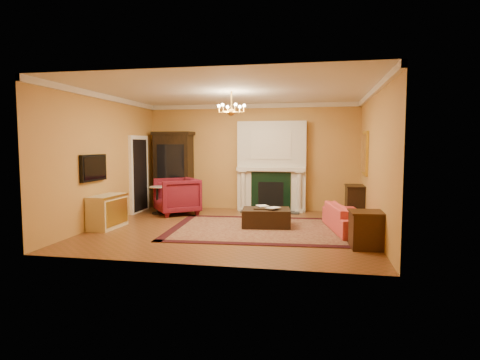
% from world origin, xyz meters
% --- Properties ---
extents(floor, '(6.00, 5.50, 0.02)m').
position_xyz_m(floor, '(0.00, 0.00, -0.01)').
color(floor, brown).
rests_on(floor, ground).
extents(ceiling, '(6.00, 5.50, 0.02)m').
position_xyz_m(ceiling, '(0.00, 0.00, 3.01)').
color(ceiling, silver).
rests_on(ceiling, wall_back).
extents(wall_back, '(6.00, 0.02, 3.00)m').
position_xyz_m(wall_back, '(0.00, 2.76, 1.50)').
color(wall_back, '#C39346').
rests_on(wall_back, floor).
extents(wall_front, '(6.00, 0.02, 3.00)m').
position_xyz_m(wall_front, '(0.00, -2.76, 1.50)').
color(wall_front, '#C39346').
rests_on(wall_front, floor).
extents(wall_left, '(0.02, 5.50, 3.00)m').
position_xyz_m(wall_left, '(-3.01, 0.00, 1.50)').
color(wall_left, '#C39346').
rests_on(wall_left, floor).
extents(wall_right, '(0.02, 5.50, 3.00)m').
position_xyz_m(wall_right, '(3.01, 0.00, 1.50)').
color(wall_right, '#C39346').
rests_on(wall_right, floor).
extents(fireplace, '(1.90, 0.70, 2.50)m').
position_xyz_m(fireplace, '(0.60, 2.57, 1.19)').
color(fireplace, silver).
rests_on(fireplace, wall_back).
extents(crown_molding, '(6.00, 5.50, 0.12)m').
position_xyz_m(crown_molding, '(0.00, 0.96, 2.94)').
color(crown_molding, white).
rests_on(crown_molding, ceiling).
extents(doorway, '(0.08, 1.05, 2.10)m').
position_xyz_m(doorway, '(-2.95, 1.70, 1.05)').
color(doorway, white).
rests_on(doorway, wall_left).
extents(tv_panel, '(0.09, 0.95, 0.58)m').
position_xyz_m(tv_panel, '(-2.95, -0.60, 1.35)').
color(tv_panel, black).
rests_on(tv_panel, wall_left).
extents(gilt_mirror, '(0.06, 0.76, 1.05)m').
position_xyz_m(gilt_mirror, '(2.97, 1.40, 1.65)').
color(gilt_mirror, gold).
rests_on(gilt_mirror, wall_right).
extents(chandelier, '(0.63, 0.55, 0.53)m').
position_xyz_m(chandelier, '(-0.00, 0.00, 2.61)').
color(chandelier, gold).
rests_on(chandelier, ceiling).
extents(oriental_rug, '(4.07, 3.15, 0.02)m').
position_xyz_m(oriental_rug, '(0.62, 0.03, 0.01)').
color(oriental_rug, '#480F14').
rests_on(oriental_rug, floor).
extents(china_cabinet, '(1.09, 0.54, 2.13)m').
position_xyz_m(china_cabinet, '(-2.25, 2.49, 1.06)').
color(china_cabinet, black).
rests_on(china_cabinet, floor).
extents(wingback_armchair, '(1.40, 1.41, 1.07)m').
position_xyz_m(wingback_armchair, '(-1.82, 1.55, 0.53)').
color(wingback_armchair, maroon).
rests_on(wingback_armchair, floor).
extents(pedestal_table, '(0.42, 0.42, 0.75)m').
position_xyz_m(pedestal_table, '(-2.34, 1.46, 0.44)').
color(pedestal_table, black).
rests_on(pedestal_table, floor).
extents(commode, '(0.50, 1.01, 0.74)m').
position_xyz_m(commode, '(-2.73, -0.45, 0.37)').
color(commode, beige).
rests_on(commode, floor).
extents(coral_sofa, '(0.91, 2.00, 0.76)m').
position_xyz_m(coral_sofa, '(2.53, 0.20, 0.38)').
color(coral_sofa, '#DF4946').
rests_on(coral_sofa, floor).
extents(end_table, '(0.59, 0.59, 0.64)m').
position_xyz_m(end_table, '(2.72, -1.22, 0.32)').
color(end_table, black).
rests_on(end_table, floor).
extents(console_table, '(0.43, 0.74, 0.82)m').
position_xyz_m(console_table, '(2.78, 1.68, 0.41)').
color(console_table, black).
rests_on(console_table, floor).
extents(leather_ottoman, '(1.15, 0.89, 0.40)m').
position_xyz_m(leather_ottoman, '(0.73, 0.32, 0.21)').
color(leather_ottoman, black).
rests_on(leather_ottoman, oriental_rug).
extents(ottoman_tray, '(0.44, 0.36, 0.03)m').
position_xyz_m(ottoman_tray, '(0.66, 0.31, 0.43)').
color(ottoman_tray, black).
rests_on(ottoman_tray, leather_ottoman).
extents(book_a, '(0.22, 0.14, 0.31)m').
position_xyz_m(book_a, '(0.53, 0.37, 0.60)').
color(book_a, gray).
rests_on(book_a, ottoman_tray).
extents(book_b, '(0.21, 0.14, 0.31)m').
position_xyz_m(book_b, '(0.80, 0.29, 0.59)').
color(book_b, gray).
rests_on(book_b, ottoman_tray).
extents(topiary_left, '(0.15, 0.15, 0.41)m').
position_xyz_m(topiary_left, '(-0.19, 2.53, 1.45)').
color(topiary_left, gray).
rests_on(topiary_left, fireplace).
extents(topiary_right, '(0.15, 0.15, 0.40)m').
position_xyz_m(topiary_right, '(1.19, 2.53, 1.45)').
color(topiary_right, gray).
rests_on(topiary_right, fireplace).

